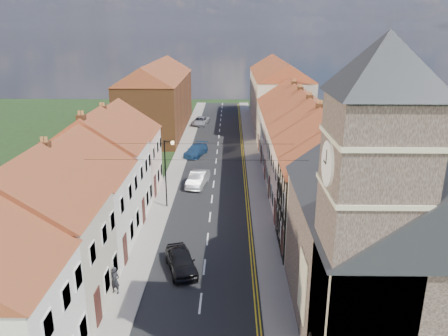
{
  "coord_description": "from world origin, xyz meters",
  "views": [
    {
      "loc": [
        1.7,
        -15.55,
        15.28
      ],
      "look_at": [
        1.14,
        20.61,
        3.5
      ],
      "focal_mm": 35.0,
      "sensor_mm": 36.0,
      "label": 1
    }
  ],
  "objects_px": {
    "car_near": "(181,261)",
    "pedestrian_left": "(115,281)",
    "church": "(391,234)",
    "car_far": "(196,150)",
    "lamppost": "(166,170)",
    "car_mid": "(198,179)",
    "car_distant": "(200,121)"
  },
  "relations": [
    {
      "from": "car_near",
      "to": "car_distant",
      "type": "height_order",
      "value": "car_near"
    },
    {
      "from": "car_far",
      "to": "car_distant",
      "type": "bearing_deg",
      "value": 109.21
    },
    {
      "from": "car_mid",
      "to": "car_distant",
      "type": "relative_size",
      "value": 0.91
    },
    {
      "from": "church",
      "to": "car_mid",
      "type": "bearing_deg",
      "value": 116.06
    },
    {
      "from": "car_near",
      "to": "lamppost",
      "type": "bearing_deg",
      "value": 85.13
    },
    {
      "from": "church",
      "to": "pedestrian_left",
      "type": "distance_m",
      "value": 15.66
    },
    {
      "from": "lamppost",
      "to": "car_far",
      "type": "bearing_deg",
      "value": 85.62
    },
    {
      "from": "church",
      "to": "car_mid",
      "type": "relative_size",
      "value": 3.44
    },
    {
      "from": "church",
      "to": "car_distant",
      "type": "distance_m",
      "value": 52.19
    },
    {
      "from": "car_near",
      "to": "pedestrian_left",
      "type": "xyz_separation_m",
      "value": [
        -3.6,
        -2.79,
        0.26
      ]
    },
    {
      "from": "car_mid",
      "to": "car_distant",
      "type": "bearing_deg",
      "value": 104.04
    },
    {
      "from": "church",
      "to": "car_mid",
      "type": "distance_m",
      "value": 25.34
    },
    {
      "from": "car_mid",
      "to": "car_far",
      "type": "relative_size",
      "value": 0.95
    },
    {
      "from": "pedestrian_left",
      "to": "church",
      "type": "bearing_deg",
      "value": -0.36
    },
    {
      "from": "car_mid",
      "to": "car_distant",
      "type": "xyz_separation_m",
      "value": [
        -1.66,
        28.09,
        -0.05
      ]
    },
    {
      "from": "pedestrian_left",
      "to": "lamppost",
      "type": "bearing_deg",
      "value": 97.57
    },
    {
      "from": "car_mid",
      "to": "car_distant",
      "type": "height_order",
      "value": "car_mid"
    },
    {
      "from": "car_near",
      "to": "pedestrian_left",
      "type": "relative_size",
      "value": 2.44
    },
    {
      "from": "lamppost",
      "to": "car_near",
      "type": "bearing_deg",
      "value": -77.48
    },
    {
      "from": "church",
      "to": "car_far",
      "type": "xyz_separation_m",
      "value": [
        -11.92,
        32.95,
        -5.2
      ]
    },
    {
      "from": "car_near",
      "to": "car_mid",
      "type": "distance_m",
      "value": 16.03
    },
    {
      "from": "car_distant",
      "to": "pedestrian_left",
      "type": "bearing_deg",
      "value": -83.16
    },
    {
      "from": "car_distant",
      "to": "lamppost",
      "type": "bearing_deg",
      "value": -81.88
    },
    {
      "from": "car_distant",
      "to": "pedestrian_left",
      "type": "xyz_separation_m",
      "value": [
        -1.9,
        -46.91,
        0.29
      ]
    },
    {
      "from": "church",
      "to": "car_near",
      "type": "height_order",
      "value": "church"
    },
    {
      "from": "car_near",
      "to": "car_mid",
      "type": "xyz_separation_m",
      "value": [
        -0.04,
        16.03,
        0.03
      ]
    },
    {
      "from": "car_far",
      "to": "car_distant",
      "type": "xyz_separation_m",
      "value": [
        -0.64,
        17.43,
        -0.0
      ]
    },
    {
      "from": "church",
      "to": "car_far",
      "type": "relative_size",
      "value": 3.25
    },
    {
      "from": "lamppost",
      "to": "pedestrian_left",
      "type": "xyz_separation_m",
      "value": [
        -1.29,
        -13.2,
        -2.57
      ]
    },
    {
      "from": "lamppost",
      "to": "car_near",
      "type": "height_order",
      "value": "lamppost"
    },
    {
      "from": "lamppost",
      "to": "car_far",
      "type": "distance_m",
      "value": 16.57
    },
    {
      "from": "church",
      "to": "pedestrian_left",
      "type": "xyz_separation_m",
      "value": [
        -14.46,
        3.47,
        -4.91
      ]
    }
  ]
}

